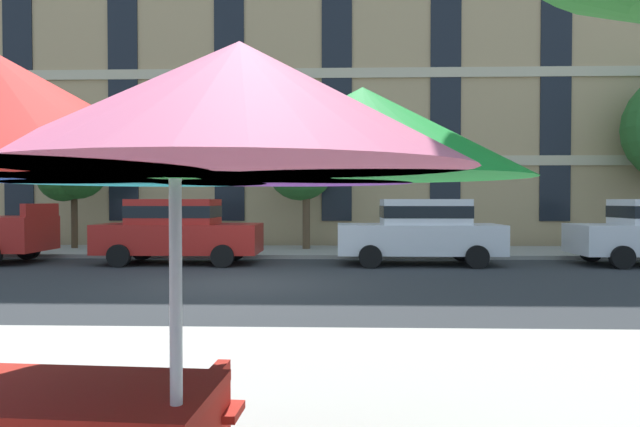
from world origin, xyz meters
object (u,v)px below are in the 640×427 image
object	(u,v)px
sedan_white	(421,230)
patio_umbrella	(175,132)
sedan_red	(178,229)
street_tree_middle	(302,163)
street_tree_left	(72,168)

from	to	relation	value
sedan_white	patio_umbrella	xyz separation A→B (m)	(-3.02, -12.70, 1.11)
sedan_red	sedan_white	distance (m)	6.66
sedan_white	patio_umbrella	distance (m)	13.10
sedan_white	street_tree_middle	xyz separation A→B (m)	(-3.45, 3.54, 2.06)
sedan_red	patio_umbrella	xyz separation A→B (m)	(3.64, -12.70, 1.11)
patio_umbrella	street_tree_middle	bearing A→B (deg)	91.50
sedan_white	sedan_red	bearing A→B (deg)	180.00
street_tree_middle	patio_umbrella	size ratio (longest dim) A/B	1.28
street_tree_middle	patio_umbrella	distance (m)	16.28
street_tree_middle	patio_umbrella	xyz separation A→B (m)	(0.43, -16.24, -0.95)
sedan_red	street_tree_left	xyz separation A→B (m)	(-4.61, 3.42, 1.88)
sedan_red	patio_umbrella	bearing A→B (deg)	-74.02
sedan_red	street_tree_middle	world-z (taller)	street_tree_middle
street_tree_left	street_tree_middle	xyz separation A→B (m)	(7.82, 0.12, 0.18)
street_tree_left	street_tree_middle	world-z (taller)	street_tree_middle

